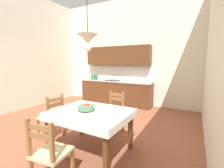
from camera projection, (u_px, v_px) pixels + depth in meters
name	position (u px, v px, depth m)	size (l,w,h in m)	color
ground_plane	(69.00, 135.00, 3.53)	(6.00, 6.89, 0.10)	#99563D
wall_back	(126.00, 52.00, 6.04)	(6.00, 0.12, 3.97)	silver
kitchen_cabinetry	(116.00, 82.00, 6.03)	(2.84, 0.63, 2.20)	#56331C
dining_table	(91.00, 117.00, 2.74)	(1.36, 1.08, 0.75)	#56331C
dining_chair_kitchen_side	(113.00, 113.00, 3.60)	(0.48, 0.48, 0.93)	#D1BC89
dining_chair_camera_side	(50.00, 153.00, 1.99)	(0.47, 0.47, 0.93)	#D1BC89
dining_chair_tv_side	(52.00, 117.00, 3.30)	(0.45, 0.45, 0.93)	#D1BC89
fruit_bowl	(86.00, 107.00, 2.73)	(0.30, 0.30, 0.12)	#4C7F5B
pendant_lamp	(88.00, 39.00, 2.40)	(0.32, 0.32, 0.80)	black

